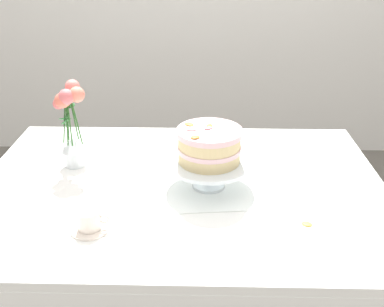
# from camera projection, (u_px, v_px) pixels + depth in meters

# --- Properties ---
(dining_table) EXTENTS (1.40, 1.00, 0.74)m
(dining_table) POSITION_uv_depth(u_px,v_px,m) (181.00, 210.00, 1.58)
(dining_table) COLOR white
(dining_table) RESTS_ON ground
(linen_napkin) EXTENTS (0.35, 0.35, 0.00)m
(linen_napkin) POSITION_uv_depth(u_px,v_px,m) (209.00, 186.00, 1.55)
(linen_napkin) COLOR white
(linen_napkin) RESTS_ON dining_table
(cake_stand) EXTENTS (0.29, 0.29, 0.10)m
(cake_stand) POSITION_uv_depth(u_px,v_px,m) (209.00, 165.00, 1.51)
(cake_stand) COLOR silver
(cake_stand) RESTS_ON linen_napkin
(layer_cake) EXTENTS (0.21, 0.21, 0.12)m
(layer_cake) POSITION_uv_depth(u_px,v_px,m) (209.00, 145.00, 1.48)
(layer_cake) COLOR beige
(layer_cake) RESTS_ON cake_stand
(flower_vase) EXTENTS (0.12, 0.11, 0.32)m
(flower_vase) POSITION_uv_depth(u_px,v_px,m) (71.00, 125.00, 1.62)
(flower_vase) COLOR silver
(flower_vase) RESTS_ON dining_table
(teacup) EXTENTS (0.12, 0.11, 0.07)m
(teacup) POSITION_uv_depth(u_px,v_px,m) (89.00, 222.00, 1.31)
(teacup) COLOR silver
(teacup) RESTS_ON dining_table
(loose_petal_0) EXTENTS (0.04, 0.04, 0.01)m
(loose_petal_0) POSITION_uv_depth(u_px,v_px,m) (307.00, 224.00, 1.35)
(loose_petal_0) COLOR yellow
(loose_petal_0) RESTS_ON dining_table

